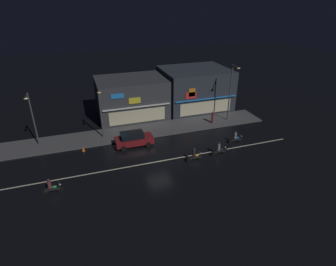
{
  "coord_description": "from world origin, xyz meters",
  "views": [
    {
      "loc": [
        -6.98,
        -23.39,
        15.38
      ],
      "look_at": [
        2.1,
        3.3,
        1.42
      ],
      "focal_mm": 29.44,
      "sensor_mm": 36.0,
      "label": 1
    }
  ],
  "objects": [
    {
      "name": "sidewalk_far",
      "position": [
        0.0,
        7.46,
        0.07
      ],
      "size": [
        33.01,
        4.21,
        0.14
      ],
      "primitive_type": "cube",
      "color": "#4C4C4F",
      "rests_on": "ground"
    },
    {
      "name": "motorcycle_opposite_lane",
      "position": [
        9.68,
        1.04,
        0.63
      ],
      "size": [
        1.9,
        0.6,
        1.52
      ],
      "rotation": [
        0.0,
        0.0,
        0.14
      ],
      "color": "black",
      "rests_on": "ground"
    },
    {
      "name": "storefront_left_block",
      "position": [
        -0.0,
        13.13,
        2.7
      ],
      "size": [
        9.36,
        7.3,
        5.41
      ],
      "color": "#383A3F",
      "rests_on": "ground"
    },
    {
      "name": "traffic_cone",
      "position": [
        -7.34,
        4.77,
        0.28
      ],
      "size": [
        0.36,
        0.36,
        0.55
      ],
      "primitive_type": "cone",
      "color": "orange",
      "rests_on": "ground"
    },
    {
      "name": "storefront_center_block",
      "position": [
        9.9,
        13.66,
        2.93
      ],
      "size": [
        9.74,
        8.36,
        5.87
      ],
      "color": "#2D333D",
      "rests_on": "ground"
    },
    {
      "name": "motorcycle_following",
      "position": [
        -10.35,
        -1.96,
        0.63
      ],
      "size": [
        1.9,
        0.6,
        1.52
      ],
      "rotation": [
        0.0,
        0.0,
        3.12
      ],
      "color": "black",
      "rests_on": "ground"
    },
    {
      "name": "lane_divider_stripe",
      "position": [
        0.0,
        0.0,
        0.01
      ],
      "size": [
        31.36,
        0.16,
        0.01
      ],
      "primitive_type": "cube",
      "color": "beige",
      "rests_on": "ground"
    },
    {
      "name": "pedestrian_on_sidewalk",
      "position": [
        9.61,
        6.74,
        0.94
      ],
      "size": [
        0.4,
        0.4,
        1.74
      ],
      "rotation": [
        0.0,
        0.0,
        1.72
      ],
      "color": "brown",
      "rests_on": "sidewalk_far"
    },
    {
      "name": "motorcycle_trailing_far",
      "position": [
        3.53,
        -1.08,
        0.63
      ],
      "size": [
        1.9,
        0.6,
        1.52
      ],
      "rotation": [
        0.0,
        0.0,
        3.14
      ],
      "color": "black",
      "rests_on": "ground"
    },
    {
      "name": "ground_plane",
      "position": [
        0.0,
        0.0,
        0.0
      ],
      "size": [
        140.0,
        140.0,
        0.0
      ],
      "primitive_type": "plane",
      "color": "black"
    },
    {
      "name": "parked_car_near_kerb",
      "position": [
        -1.75,
        4.19,
        0.87
      ],
      "size": [
        4.3,
        1.98,
        1.67
      ],
      "rotation": [
        0.0,
        0.0,
        3.14
      ],
      "color": "maroon",
      "rests_on": "ground"
    },
    {
      "name": "motorcycle_lead",
      "position": [
        6.56,
        -0.76,
        0.63
      ],
      "size": [
        1.9,
        0.6,
        1.52
      ],
      "rotation": [
        0.0,
        0.0,
        3.01
      ],
      "color": "black",
      "rests_on": "ground"
    },
    {
      "name": "streetlamp_mid",
      "position": [
        -4.84,
        7.04,
        3.86
      ],
      "size": [
        0.44,
        1.64,
        6.19
      ],
      "color": "#47494C",
      "rests_on": "sidewalk_far"
    },
    {
      "name": "streetlamp_west",
      "position": [
        -12.07,
        7.44,
        3.86
      ],
      "size": [
        0.44,
        1.64,
        6.2
      ],
      "color": "#47494C",
      "rests_on": "sidewalk_far"
    },
    {
      "name": "streetlamp_east",
      "position": [
        12.04,
        6.88,
        4.59
      ],
      "size": [
        0.44,
        1.64,
        7.6
      ],
      "color": "#47494C",
      "rests_on": "sidewalk_far"
    }
  ]
}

